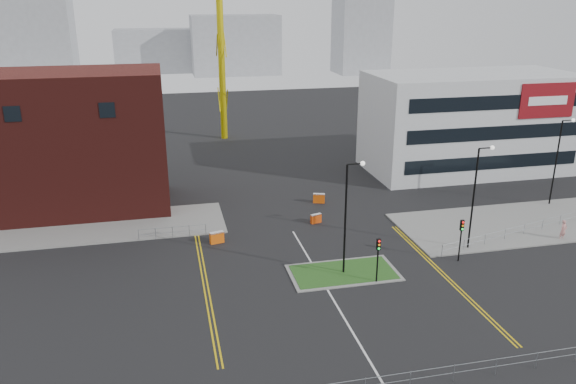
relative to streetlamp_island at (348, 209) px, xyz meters
name	(u,v)px	position (x,y,z in m)	size (l,w,h in m)	color
ground	(352,332)	(-2.22, -8.00, -5.41)	(200.00, 200.00, 0.00)	black
pavement_left	(74,229)	(-22.22, 14.00, -5.35)	(28.00, 8.00, 0.12)	slate
pavement_right	(521,223)	(19.78, 6.00, -5.35)	(24.00, 10.00, 0.12)	slate
island_kerb	(343,273)	(-0.22, 0.00, -5.37)	(8.60, 4.60, 0.08)	slate
grass_island	(343,272)	(-0.22, 0.00, -5.35)	(8.00, 4.00, 0.12)	#1E4918
brick_building	(42,145)	(-25.19, 20.00, 1.44)	(24.20, 10.07, 14.24)	#481512
office_block	(469,122)	(23.79, 23.97, 0.59)	(25.00, 12.20, 12.00)	silver
streetlamp_island	(348,209)	(0.00, 0.00, 0.00)	(1.46, 0.36, 9.18)	black
streetlamp_right_near	(477,190)	(12.00, 2.00, 0.00)	(1.46, 0.36, 9.18)	black
streetlamp_right_far	(559,155)	(26.00, 10.00, 0.00)	(1.46, 0.36, 9.18)	black
traffic_light_island	(378,252)	(1.78, -2.02, -2.85)	(0.28, 0.33, 3.65)	black
traffic_light_right	(461,232)	(9.78, -0.02, -2.85)	(0.28, 0.33, 3.65)	black
railing_front	(388,379)	(-2.22, -14.00, -4.63)	(24.05, 0.05, 1.10)	gray
railing_left	(172,230)	(-13.22, 10.00, -4.67)	(6.05, 0.05, 1.10)	gray
railing_right	(524,227)	(18.28, 3.50, -4.63)	(19.05, 5.05, 1.10)	gray
centre_line	(343,316)	(-2.22, -6.00, -5.41)	(0.15, 30.00, 0.01)	silver
yellow_left_a	(202,276)	(-11.22, 2.00, -5.41)	(0.12, 24.00, 0.01)	gold
yellow_left_b	(206,275)	(-10.92, 2.00, -5.41)	(0.12, 24.00, 0.01)	gold
yellow_right_a	(442,275)	(7.28, -2.00, -5.41)	(0.12, 20.00, 0.01)	gold
yellow_right_b	(445,274)	(7.58, -2.00, -5.41)	(0.12, 20.00, 0.01)	gold
skyline_a	(35,39)	(-42.22, 112.00, 5.59)	(18.00, 12.00, 22.00)	gray
skyline_b	(235,45)	(7.78, 122.00, 2.59)	(24.00, 12.00, 16.00)	gray
skyline_c	(362,22)	(42.78, 117.00, 8.59)	(14.00, 12.00, 28.00)	gray
skyline_d	(169,50)	(-10.22, 132.00, 0.59)	(30.00, 12.00, 12.00)	gray
pedestrian	(563,230)	(21.04, 1.83, -4.47)	(0.69, 0.45, 1.90)	#D9918C
barrier_left	(217,237)	(-9.41, 8.00, -4.84)	(1.31, 0.69, 1.05)	#E1580C
barrier_mid	(316,218)	(0.44, 10.59, -4.92)	(1.13, 0.64, 0.90)	#CF400B
barrier_right	(319,198)	(2.24, 15.91, -4.85)	(1.29, 0.78, 1.03)	#DA500C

